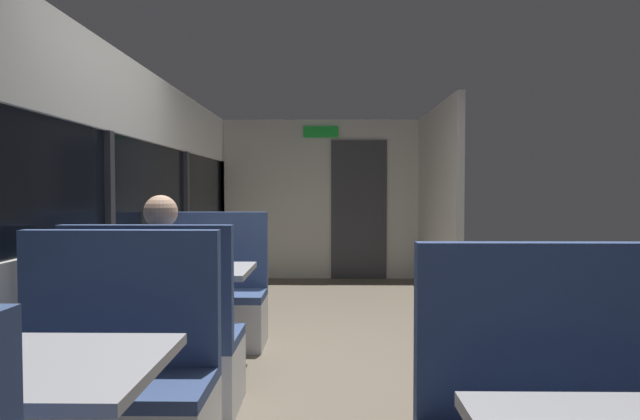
# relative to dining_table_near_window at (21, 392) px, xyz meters

# --- Properties ---
(ground_plane) EXTENTS (3.30, 9.20, 0.02)m
(ground_plane) POSITION_rel_dining_table_near_window_xyz_m (0.89, 2.09, -0.65)
(ground_plane) COLOR #665B4C
(carriage_window_panel_left) EXTENTS (0.09, 8.48, 2.30)m
(carriage_window_panel_left) POSITION_rel_dining_table_near_window_xyz_m (-0.56, 2.09, 0.47)
(carriage_window_panel_left) COLOR beige
(carriage_window_panel_left) RESTS_ON ground_plane
(carriage_end_bulkhead) EXTENTS (2.90, 0.11, 2.30)m
(carriage_end_bulkhead) POSITION_rel_dining_table_near_window_xyz_m (0.95, 6.28, 0.50)
(carriage_end_bulkhead) COLOR beige
(carriage_end_bulkhead) RESTS_ON ground_plane
(carriage_aisle_panel_right) EXTENTS (0.08, 2.40, 2.30)m
(carriage_aisle_panel_right) POSITION_rel_dining_table_near_window_xyz_m (2.34, 5.09, 0.51)
(carriage_aisle_panel_right) COLOR beige
(carriage_aisle_panel_right) RESTS_ON ground_plane
(dining_table_near_window) EXTENTS (0.90, 0.70, 0.74)m
(dining_table_near_window) POSITION_rel_dining_table_near_window_xyz_m (0.00, 0.00, 0.00)
(dining_table_near_window) COLOR #9E9EA3
(dining_table_near_window) RESTS_ON ground_plane
(bench_near_window_facing_entry) EXTENTS (0.95, 0.50, 1.10)m
(bench_near_window_facing_entry) POSITION_rel_dining_table_near_window_xyz_m (0.00, 0.70, -0.31)
(bench_near_window_facing_entry) COLOR silver
(bench_near_window_facing_entry) RESTS_ON ground_plane
(dining_table_mid_window) EXTENTS (0.90, 0.70, 0.74)m
(dining_table_mid_window) POSITION_rel_dining_table_near_window_xyz_m (0.00, 2.11, 0.00)
(dining_table_mid_window) COLOR #9E9EA3
(dining_table_mid_window) RESTS_ON ground_plane
(bench_mid_window_facing_end) EXTENTS (0.95, 0.50, 1.10)m
(bench_mid_window_facing_end) POSITION_rel_dining_table_near_window_xyz_m (0.00, 1.41, -0.31)
(bench_mid_window_facing_end) COLOR silver
(bench_mid_window_facing_end) RESTS_ON ground_plane
(bench_mid_window_facing_entry) EXTENTS (0.95, 0.50, 1.10)m
(bench_mid_window_facing_entry) POSITION_rel_dining_table_near_window_xyz_m (0.00, 2.81, -0.31)
(bench_mid_window_facing_entry) COLOR silver
(bench_mid_window_facing_entry) RESTS_ON ground_plane
(seated_passenger) EXTENTS (0.47, 0.55, 1.26)m
(seated_passenger) POSITION_rel_dining_table_near_window_xyz_m (0.00, 1.48, -0.10)
(seated_passenger) COLOR #26262D
(seated_passenger) RESTS_ON ground_plane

